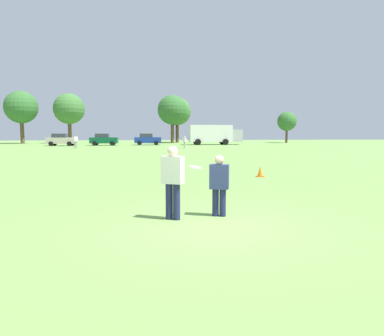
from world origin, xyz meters
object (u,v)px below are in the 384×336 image
at_px(player_defender, 219,182).
at_px(parked_car_mid_left, 104,139).
at_px(player_thrower, 173,178).
at_px(frisbee, 195,167).
at_px(bystander_far_jogger, 76,141).
at_px(parked_car_near_left, 61,140).
at_px(parked_car_center, 147,139).
at_px(box_truck, 214,134).
at_px(bystander_sideline_watcher, 185,141).
at_px(traffic_cone, 260,172).

distance_m(player_defender, parked_car_mid_left, 47.73).
bearing_deg(player_defender, player_thrower, -170.12).
bearing_deg(player_defender, frisbee, -176.37).
bearing_deg(frisbee, bystander_far_jogger, 106.03).
distance_m(player_defender, frisbee, 0.69).
xyz_separation_m(parked_car_near_left, bystander_far_jogger, (3.96, -8.80, 0.04)).
height_order(frisbee, parked_car_mid_left, parked_car_mid_left).
distance_m(parked_car_center, box_truck, 10.81).
relative_size(parked_car_near_left, bystander_sideline_watcher, 2.76).
relative_size(box_truck, bystander_far_jogger, 4.98).
height_order(frisbee, traffic_cone, frisbee).
bearing_deg(player_defender, parked_car_mid_left, 101.04).
xyz_separation_m(frisbee, parked_car_center, (-1.87, 47.99, -0.26)).
bearing_deg(parked_car_mid_left, player_thrower, -80.32).
xyz_separation_m(player_defender, parked_car_mid_left, (-9.14, 46.84, 0.11)).
relative_size(parked_car_near_left, parked_car_mid_left, 1.00).
height_order(parked_car_center, bystander_sideline_watcher, parked_car_center).
height_order(traffic_cone, bystander_far_jogger, bystander_far_jogger).
distance_m(parked_car_mid_left, bystander_far_jogger, 9.98).
bearing_deg(frisbee, parked_car_mid_left, 100.35).
bearing_deg(frisbee, box_truck, 79.47).
distance_m(traffic_cone, parked_car_center, 41.26).
distance_m(frisbee, parked_car_near_left, 48.20).
xyz_separation_m(traffic_cone, parked_car_center, (-5.68, 40.86, 0.69)).
xyz_separation_m(traffic_cone, parked_car_mid_left, (-12.37, 39.75, 0.69)).
bearing_deg(box_truck, traffic_cone, -97.12).
bearing_deg(traffic_cone, box_truck, 82.88).
height_order(parked_car_near_left, parked_car_center, same).
relative_size(player_thrower, bystander_far_jogger, 0.98).
height_order(player_defender, bystander_far_jogger, bystander_far_jogger).
xyz_separation_m(frisbee, box_truck, (8.91, 47.93, 0.57)).
bearing_deg(player_thrower, parked_car_center, 91.59).
bearing_deg(parked_car_center, frisbee, -87.77).
relative_size(player_thrower, parked_car_near_left, 0.40).
bearing_deg(bystander_sideline_watcher, box_truck, 64.32).
bearing_deg(parked_car_center, box_truck, -0.33).
height_order(player_defender, parked_car_near_left, parked_car_near_left).
relative_size(player_defender, frisbee, 5.32).
distance_m(player_defender, parked_car_center, 48.01).
height_order(parked_car_near_left, bystander_far_jogger, parked_car_near_left).
bearing_deg(player_defender, box_truck, 80.13).
bearing_deg(parked_car_mid_left, player_defender, -78.96).
xyz_separation_m(player_thrower, parked_car_near_left, (-14.10, 46.08, -0.02)).
distance_m(frisbee, parked_car_center, 48.03).
bearing_deg(player_thrower, box_truck, 78.89).
xyz_separation_m(player_thrower, player_defender, (1.11, 0.19, -0.14)).
bearing_deg(player_thrower, frisbee, 16.37).
bearing_deg(parked_car_near_left, bystander_sideline_watcher, -30.52).
distance_m(parked_car_center, bystander_far_jogger, 13.98).
bearing_deg(parked_car_near_left, frisbee, -72.33).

